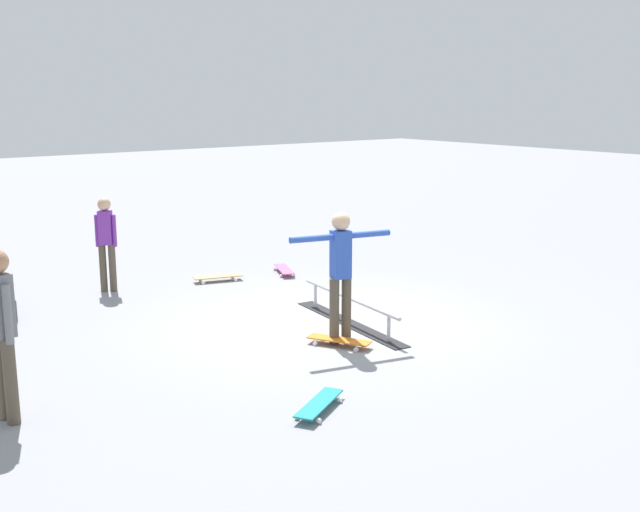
# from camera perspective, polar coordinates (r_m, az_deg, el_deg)

# --- Properties ---
(ground_plane) EXTENTS (60.00, 60.00, 0.00)m
(ground_plane) POSITION_cam_1_polar(r_m,az_deg,el_deg) (10.31, 0.71, -5.16)
(ground_plane) COLOR gray
(grind_rail) EXTENTS (2.44, 0.54, 0.38)m
(grind_rail) POSITION_cam_1_polar(r_m,az_deg,el_deg) (10.33, 2.20, -4.18)
(grind_rail) COLOR black
(grind_rail) RESTS_ON ground_plane
(skater_main) EXTENTS (0.40, 1.30, 1.64)m
(skater_main) POSITION_cam_1_polar(r_m,az_deg,el_deg) (9.36, 1.54, -0.89)
(skater_main) COLOR brown
(skater_main) RESTS_ON ground_plane
(skateboard_main) EXTENTS (0.80, 0.55, 0.09)m
(skateboard_main) POSITION_cam_1_polar(r_m,az_deg,el_deg) (9.47, 1.43, -6.27)
(skateboard_main) COLOR orange
(skateboard_main) RESTS_ON ground_plane
(bystander_grey_shirt) EXTENTS (0.38, 0.23, 1.67)m
(bystander_grey_shirt) POSITION_cam_1_polar(r_m,az_deg,el_deg) (7.69, -22.59, -4.84)
(bystander_grey_shirt) COLOR brown
(bystander_grey_shirt) RESTS_ON ground_plane
(bystander_purple_shirt) EXTENTS (0.26, 0.30, 1.48)m
(bystander_purple_shirt) POSITION_cam_1_polar(r_m,az_deg,el_deg) (12.30, -15.62, 1.24)
(bystander_purple_shirt) COLOR brown
(bystander_purple_shirt) RESTS_ON ground_plane
(loose_skateboard_natural) EXTENTS (0.42, 0.82, 0.09)m
(loose_skateboard_natural) POSITION_cam_1_polar(r_m,az_deg,el_deg) (12.74, -7.61, -1.55)
(loose_skateboard_natural) COLOR tan
(loose_skateboard_natural) RESTS_ON ground_plane
(loose_skateboard_teal) EXTENTS (0.57, 0.80, 0.09)m
(loose_skateboard_teal) POSITION_cam_1_polar(r_m,az_deg,el_deg) (7.63, -0.07, -10.93)
(loose_skateboard_teal) COLOR teal
(loose_skateboard_teal) RESTS_ON ground_plane
(loose_skateboard_pink) EXTENTS (0.81, 0.50, 0.09)m
(loose_skateboard_pink) POSITION_cam_1_polar(r_m,az_deg,el_deg) (13.18, -2.69, -1.00)
(loose_skateboard_pink) COLOR #E05993
(loose_skateboard_pink) RESTS_ON ground_plane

